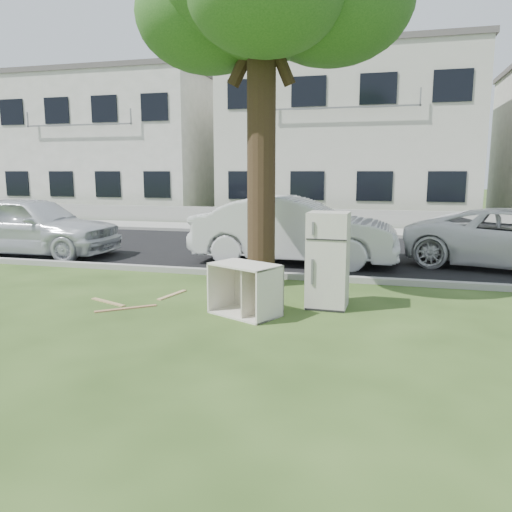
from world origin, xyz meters
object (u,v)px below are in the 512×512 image
(car_left, at_px, (31,225))
(cabinet, at_px, (245,289))
(fridge, at_px, (328,260))
(car_center, at_px, (294,230))

(car_left, bearing_deg, cabinet, -120.60)
(fridge, height_order, cabinet, fridge)
(fridge, xyz_separation_m, car_left, (-8.14, 3.13, 0.01))
(car_center, bearing_deg, car_left, 94.54)
(cabinet, relative_size, car_left, 0.22)
(fridge, distance_m, cabinet, 1.45)
(fridge, height_order, car_left, car_left)
(car_center, distance_m, car_left, 6.93)
(car_center, bearing_deg, fridge, -162.25)
(cabinet, relative_size, car_center, 0.21)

